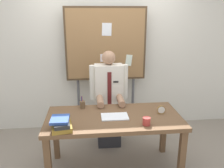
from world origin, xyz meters
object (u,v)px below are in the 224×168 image
at_px(person, 109,103).
at_px(bulletin_board, 106,46).
at_px(open_notebook, 115,117).
at_px(desk, 114,123).
at_px(book_stack, 61,124).
at_px(coffee_mug, 147,121).
at_px(desk_clock, 161,110).
at_px(pen_holder, 83,105).

bearing_deg(person, bulletin_board, 89.98).
xyz_separation_m(person, open_notebook, (0.01, -0.66, 0.08)).
xyz_separation_m(desk, person, (0.00, 0.64, 0.01)).
bearing_deg(book_stack, bulletin_board, 66.67).
bearing_deg(open_notebook, person, 90.92).
height_order(book_stack, open_notebook, book_stack).
bearing_deg(open_notebook, coffee_mug, -36.13).
height_order(desk_clock, pen_holder, pen_holder).
bearing_deg(desk, person, 90.00).
height_order(bulletin_board, pen_holder, bulletin_board).
xyz_separation_m(open_notebook, desk_clock, (0.58, 0.04, 0.04)).
bearing_deg(desk, bulletin_board, 89.99).
distance_m(bulletin_board, coffee_mug, 1.57).
distance_m(person, coffee_mug, 0.97).
relative_size(book_stack, open_notebook, 1.00).
relative_size(book_stack, desk_clock, 3.04).
bearing_deg(open_notebook, pen_holder, 140.53).
bearing_deg(pen_holder, bulletin_board, 65.55).
bearing_deg(open_notebook, book_stack, -159.10).
bearing_deg(desk_clock, desk, -178.04).
distance_m(book_stack, open_notebook, 0.65).
bearing_deg(book_stack, desk, 22.89).
xyz_separation_m(desk, book_stack, (-0.59, -0.25, 0.15)).
bearing_deg(coffee_mug, desk, 142.54).
height_order(person, bulletin_board, bulletin_board).
distance_m(open_notebook, coffee_mug, 0.41).
height_order(desk, open_notebook, open_notebook).
bearing_deg(pen_holder, desk, -38.43).
bearing_deg(desk, coffee_mug, -37.46).
relative_size(person, pen_holder, 9.01).
bearing_deg(bulletin_board, coffee_mug, -76.29).
distance_m(person, desk_clock, 0.87).
relative_size(desk, person, 1.13).
xyz_separation_m(bulletin_board, open_notebook, (0.01, -1.15, -0.69)).
distance_m(open_notebook, pen_holder, 0.50).
relative_size(book_stack, pen_holder, 2.01).
xyz_separation_m(open_notebook, coffee_mug, (0.33, -0.24, 0.04)).
xyz_separation_m(desk, coffee_mug, (0.34, -0.26, 0.13)).
distance_m(coffee_mug, pen_holder, 0.91).
distance_m(book_stack, pen_holder, 0.59).
xyz_separation_m(book_stack, open_notebook, (0.61, 0.23, -0.05)).
distance_m(bulletin_board, pen_holder, 1.12).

